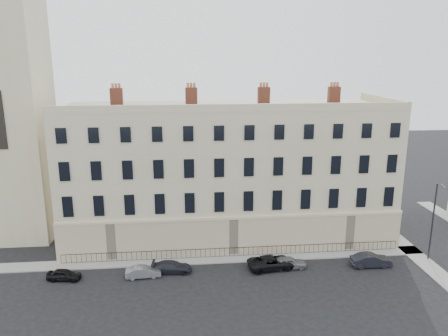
{
  "coord_description": "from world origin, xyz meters",
  "views": [
    {
      "loc": [
        -11.11,
        -36.04,
        20.29
      ],
      "look_at": [
        -6.61,
        10.0,
        8.42
      ],
      "focal_mm": 35.0,
      "sensor_mm": 36.0,
      "label": 1
    }
  ],
  "objects_px": {
    "car_a": "(64,275)",
    "streetlamp": "(434,219)",
    "car_f": "(371,260)",
    "car_c": "(172,267)",
    "car_e": "(289,263)",
    "car_d": "(272,262)",
    "car_b": "(143,272)"
  },
  "relations": [
    {
      "from": "car_e",
      "to": "car_d",
      "type": "bearing_deg",
      "value": 87.17
    },
    {
      "from": "car_f",
      "to": "streetlamp",
      "type": "height_order",
      "value": "streetlamp"
    },
    {
      "from": "car_f",
      "to": "streetlamp",
      "type": "xyz_separation_m",
      "value": [
        6.5,
        0.68,
        3.88
      ]
    },
    {
      "from": "car_a",
      "to": "car_d",
      "type": "relative_size",
      "value": 0.66
    },
    {
      "from": "car_a",
      "to": "car_b",
      "type": "xyz_separation_m",
      "value": [
        7.31,
        -0.17,
        0.01
      ]
    },
    {
      "from": "car_d",
      "to": "car_e",
      "type": "height_order",
      "value": "car_d"
    },
    {
      "from": "car_a",
      "to": "car_c",
      "type": "xyz_separation_m",
      "value": [
        10.01,
        0.53,
        0.03
      ]
    },
    {
      "from": "car_a",
      "to": "car_e",
      "type": "height_order",
      "value": "car_e"
    },
    {
      "from": "car_e",
      "to": "car_f",
      "type": "relative_size",
      "value": 0.87
    },
    {
      "from": "car_b",
      "to": "car_e",
      "type": "relative_size",
      "value": 0.95
    },
    {
      "from": "car_f",
      "to": "streetlamp",
      "type": "distance_m",
      "value": 7.6
    },
    {
      "from": "car_c",
      "to": "car_a",
      "type": "bearing_deg",
      "value": 97.99
    },
    {
      "from": "car_a",
      "to": "car_e",
      "type": "distance_m",
      "value": 21.45
    },
    {
      "from": "car_c",
      "to": "car_d",
      "type": "xyz_separation_m",
      "value": [
        9.72,
        -0.2,
        0.09
      ]
    },
    {
      "from": "car_b",
      "to": "car_c",
      "type": "xyz_separation_m",
      "value": [
        2.69,
        0.7,
        0.02
      ]
    },
    {
      "from": "car_c",
      "to": "car_f",
      "type": "height_order",
      "value": "car_f"
    },
    {
      "from": "car_a",
      "to": "streetlamp",
      "type": "height_order",
      "value": "streetlamp"
    },
    {
      "from": "car_b",
      "to": "car_c",
      "type": "relative_size",
      "value": 0.86
    },
    {
      "from": "car_b",
      "to": "car_d",
      "type": "bearing_deg",
      "value": -92.19
    },
    {
      "from": "car_f",
      "to": "car_b",
      "type": "bearing_deg",
      "value": 90.5
    },
    {
      "from": "car_f",
      "to": "streetlamp",
      "type": "bearing_deg",
      "value": -83.56
    },
    {
      "from": "car_a",
      "to": "car_c",
      "type": "relative_size",
      "value": 0.81
    },
    {
      "from": "car_b",
      "to": "car_e",
      "type": "bearing_deg",
      "value": -92.74
    },
    {
      "from": "car_a",
      "to": "car_e",
      "type": "bearing_deg",
      "value": -81.66
    },
    {
      "from": "car_d",
      "to": "car_b",
      "type": "bearing_deg",
      "value": 84.76
    },
    {
      "from": "car_b",
      "to": "car_f",
      "type": "bearing_deg",
      "value": -94.43
    },
    {
      "from": "car_b",
      "to": "car_f",
      "type": "xyz_separation_m",
      "value": [
        22.35,
        0.03,
        0.12
      ]
    },
    {
      "from": "car_e",
      "to": "streetlamp",
      "type": "relative_size",
      "value": 0.43
    },
    {
      "from": "car_f",
      "to": "car_d",
      "type": "bearing_deg",
      "value": 87.7
    },
    {
      "from": "car_c",
      "to": "car_e",
      "type": "xyz_separation_m",
      "value": [
        11.44,
        -0.26,
        0.03
      ]
    },
    {
      "from": "car_a",
      "to": "car_f",
      "type": "distance_m",
      "value": 29.66
    },
    {
      "from": "streetlamp",
      "to": "car_e",
      "type": "bearing_deg",
      "value": -163.44
    }
  ]
}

